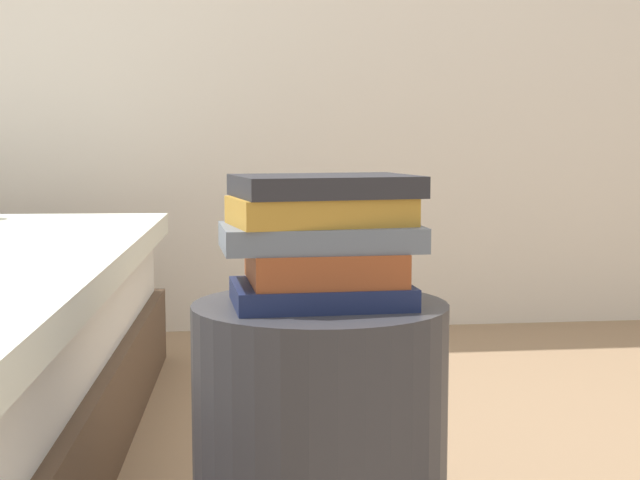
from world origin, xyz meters
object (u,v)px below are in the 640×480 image
Objects in this scene: book_navy at (321,294)px; book_slate at (322,237)px; book_rust at (323,265)px; book_ochre at (318,211)px; side_table at (320,445)px; book_charcoal at (325,186)px.

book_slate is (0.00, 0.01, 0.09)m from book_navy.
book_rust is at bearing 67.61° from book_navy.
book_ochre is (-0.01, -0.00, 0.04)m from book_slate.
side_table is at bearing 93.12° from book_navy.
book_navy is at bearing -84.33° from side_table.
book_rust is at bearing 46.36° from side_table.
book_charcoal is (0.01, 0.01, 0.40)m from side_table.
book_navy is 0.13m from book_ochre.
side_table is 0.28m from book_rust.
side_table is 0.36m from book_ochre.
book_navy is (0.00, -0.01, 0.24)m from side_table.
book_charcoal is at bearing 46.30° from book_slate.
book_navy is 0.09m from book_slate.
book_navy is at bearing -103.07° from book_slate.
book_charcoal reaches higher than book_navy.
book_charcoal is (0.00, 0.00, 0.12)m from book_rust.
book_rust is 0.84× the size of book_charcoal.
side_table is 0.32m from book_slate.
side_table is 1.70× the size of book_ochre.
book_navy is 0.04m from book_rust.
book_rust is 0.86× the size of book_ochre.
book_navy is at bearing -122.81° from book_charcoal.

